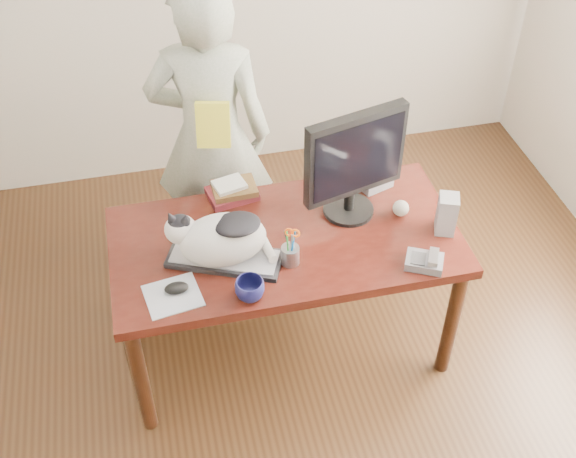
# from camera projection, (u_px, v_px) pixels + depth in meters

# --- Properties ---
(room) EXTENTS (4.50, 4.50, 4.50)m
(room) POSITION_uv_depth(u_px,v_px,m) (324.00, 227.00, 2.47)
(room) COLOR black
(room) RESTS_ON ground
(desk) EXTENTS (1.60, 0.80, 0.75)m
(desk) POSITION_uv_depth(u_px,v_px,m) (282.00, 249.00, 3.47)
(desk) COLOR black
(desk) RESTS_ON ground
(keyboard) EXTENTS (0.54, 0.38, 0.03)m
(keyboard) POSITION_uv_depth(u_px,v_px,m) (225.00, 258.00, 3.19)
(keyboard) COLOR black
(keyboard) RESTS_ON desk
(cat) EXTENTS (0.48, 0.37, 0.28)m
(cat) POSITION_uv_depth(u_px,v_px,m) (219.00, 237.00, 3.11)
(cat) COLOR silver
(cat) RESTS_ON keyboard
(monitor) EXTENTS (0.49, 0.30, 0.56)m
(monitor) POSITION_uv_depth(u_px,v_px,m) (355.00, 161.00, 3.22)
(monitor) COLOR black
(monitor) RESTS_ON desk
(pen_cup) EXTENTS (0.11, 0.11, 0.21)m
(pen_cup) POSITION_uv_depth(u_px,v_px,m) (290.00, 253.00, 3.15)
(pen_cup) COLOR gray
(pen_cup) RESTS_ON desk
(mousepad) EXTENTS (0.26, 0.24, 0.01)m
(mousepad) POSITION_uv_depth(u_px,v_px,m) (173.00, 296.00, 3.04)
(mousepad) COLOR silver
(mousepad) RESTS_ON desk
(mouse) EXTENTS (0.11, 0.08, 0.04)m
(mouse) POSITION_uv_depth(u_px,v_px,m) (176.00, 288.00, 3.05)
(mouse) COLOR black
(mouse) RESTS_ON mousepad
(coffee_mug) EXTENTS (0.17, 0.17, 0.10)m
(coffee_mug) POSITION_uv_depth(u_px,v_px,m) (250.00, 289.00, 3.01)
(coffee_mug) COLOR #0E0F38
(coffee_mug) RESTS_ON desk
(phone) EXTENTS (0.20, 0.18, 0.07)m
(phone) POSITION_uv_depth(u_px,v_px,m) (425.00, 261.00, 3.16)
(phone) COLOR slate
(phone) RESTS_ON desk
(speaker) EXTENTS (0.12, 0.12, 0.20)m
(speaker) POSITION_uv_depth(u_px,v_px,m) (447.00, 214.00, 3.28)
(speaker) COLOR gray
(speaker) RESTS_ON desk
(baseball) EXTENTS (0.08, 0.08, 0.08)m
(baseball) POSITION_uv_depth(u_px,v_px,m) (401.00, 208.00, 3.40)
(baseball) COLOR beige
(baseball) RESTS_ON desk
(book_stack) EXTENTS (0.26, 0.21, 0.09)m
(book_stack) POSITION_uv_depth(u_px,v_px,m) (233.00, 191.00, 3.50)
(book_stack) COLOR #4B1419
(book_stack) RESTS_ON desk
(calculator) EXTENTS (0.22, 0.25, 0.06)m
(calculator) POSITION_uv_depth(u_px,v_px,m) (369.00, 176.00, 3.60)
(calculator) COLOR slate
(calculator) RESTS_ON desk
(person) EXTENTS (0.70, 0.54, 1.73)m
(person) POSITION_uv_depth(u_px,v_px,m) (211.00, 137.00, 3.70)
(person) COLOR beige
(person) RESTS_ON ground
(held_book) EXTENTS (0.18, 0.13, 0.23)m
(held_book) POSITION_uv_depth(u_px,v_px,m) (213.00, 125.00, 3.46)
(held_book) COLOR yellow
(held_book) RESTS_ON person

